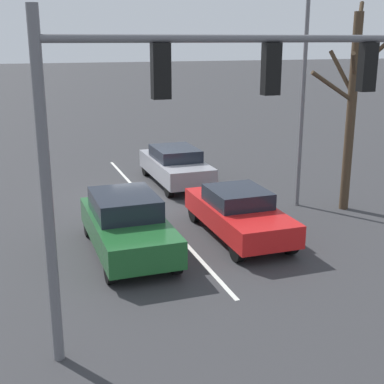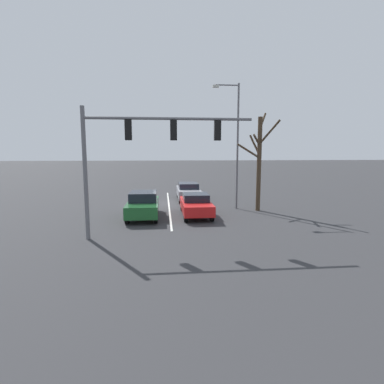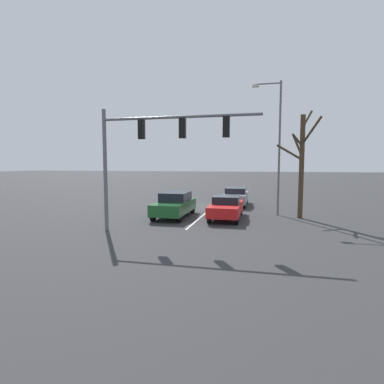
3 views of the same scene
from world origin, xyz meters
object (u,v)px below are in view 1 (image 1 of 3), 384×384
car_red_leftlane_front (238,212)px  street_lamp_left_shoulder (300,58)px  bare_tree_near (352,104)px  car_darkgreen_midlane_front (127,224)px  traffic_signal_gantry (189,107)px  car_gray_leftlane_second (175,165)px

car_red_leftlane_front → street_lamp_left_shoulder: size_ratio=0.51×
car_red_leftlane_front → bare_tree_near: bearing=-164.6°
car_darkgreen_midlane_front → bare_tree_near: bare_tree_near is taller
traffic_signal_gantry → car_red_leftlane_front: bearing=-123.6°
car_red_leftlane_front → car_gray_leftlane_second: 6.43m
car_red_leftlane_front → traffic_signal_gantry: bearing=56.4°
car_darkgreen_midlane_front → traffic_signal_gantry: bearing=92.8°
car_red_leftlane_front → car_gray_leftlane_second: bearing=-90.4°
car_gray_leftlane_second → traffic_signal_gantry: traffic_signal_gantry is taller
car_darkgreen_midlane_front → traffic_signal_gantry: 6.00m
car_darkgreen_midlane_front → bare_tree_near: bearing=-170.1°
bare_tree_near → car_darkgreen_midlane_front: bearing=9.9°
bare_tree_near → car_gray_leftlane_second: bearing=-48.4°
traffic_signal_gantry → bare_tree_near: (-7.82, -6.09, -0.90)m
car_darkgreen_midlane_front → car_gray_leftlane_second: size_ratio=0.98×
car_red_leftlane_front → street_lamp_left_shoulder: bearing=-144.8°
car_gray_leftlane_second → car_red_leftlane_front: bearing=89.6°
car_red_leftlane_front → traffic_signal_gantry: (3.20, 4.82, 3.83)m
car_darkgreen_midlane_front → street_lamp_left_shoulder: bearing=-160.4°
traffic_signal_gantry → street_lamp_left_shoulder: 9.43m
car_gray_leftlane_second → street_lamp_left_shoulder: bearing=125.8°
car_gray_leftlane_second → traffic_signal_gantry: size_ratio=0.58×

